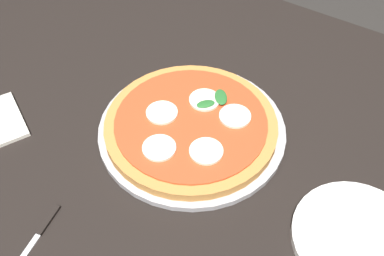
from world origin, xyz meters
name	(u,v)px	position (x,y,z in m)	size (l,w,h in m)	color
dining_table	(175,144)	(0.00, 0.00, 0.67)	(1.32, 0.97, 0.77)	black
serving_tray	(192,129)	(-0.06, 0.03, 0.78)	(0.35, 0.35, 0.01)	#B2B2B7
pizza	(191,125)	(-0.06, 0.03, 0.80)	(0.32, 0.32, 0.03)	#C6843F
plate_white	(358,239)	(-0.40, 0.07, 0.78)	(0.21, 0.21, 0.01)	white
knife	(39,234)	(0.02, 0.34, 0.78)	(0.04, 0.15, 0.01)	black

